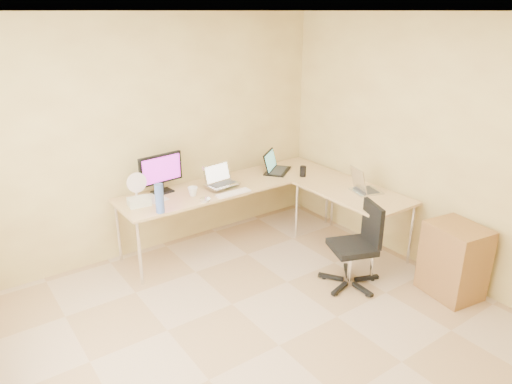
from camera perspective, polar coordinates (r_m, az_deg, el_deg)
floor at (r=4.10m, az=2.81°, el=-18.17°), size 4.50×4.50×0.00m
ceiling at (r=3.17m, az=3.71°, el=21.15°), size 4.50×4.50×0.00m
wall_back at (r=5.28m, az=-12.27°, el=6.48°), size 4.50×0.00×4.50m
wall_right at (r=4.95m, az=22.63°, el=4.34°), size 0.00×4.50×4.50m
desk_main at (r=5.57m, az=-3.02°, el=-2.48°), size 2.65×0.70×0.73m
desk_return at (r=5.45m, az=11.48°, el=-3.48°), size 0.70×1.30×0.73m
monitor at (r=5.19m, az=-11.49°, el=2.22°), size 0.53×0.22×0.44m
book_stack at (r=5.41m, az=-4.02°, el=1.19°), size 0.24×0.29×0.04m
laptop_center at (r=5.23m, az=-4.18°, el=2.06°), size 0.38×0.31×0.23m
laptop_black at (r=5.80m, az=2.64°, el=3.70°), size 0.50×0.48×0.25m
keyboard at (r=5.12m, az=-2.77°, el=-0.14°), size 0.40×0.12×0.02m
mouse at (r=5.38m, az=-2.38°, el=1.02°), size 0.10×0.08×0.03m
mug at (r=5.09m, az=-7.70°, el=0.08°), size 0.14×0.14×0.10m
cd_stack at (r=4.95m, az=-6.22°, el=-0.96°), size 0.11×0.11×0.03m
water_bottle at (r=4.69m, az=-11.68°, el=-0.76°), size 0.11×0.11×0.30m
papers at (r=5.11m, az=-12.27°, el=-0.72°), size 0.24×0.31×0.01m
white_box at (r=4.95m, az=-14.04°, el=-1.14°), size 0.24×0.19×0.08m
desk_fan at (r=5.10m, az=-14.43°, el=0.64°), size 0.23×0.23×0.27m
black_cup at (r=5.67m, az=5.74°, el=2.52°), size 0.09×0.09×0.13m
laptop_return at (r=5.28m, az=13.38°, el=1.21°), size 0.41×0.36×0.23m
office_chair at (r=4.72m, az=11.69°, el=-5.71°), size 0.68×0.68×0.87m
cabinet at (r=4.93m, az=22.96°, el=-7.69°), size 0.50×0.58×0.72m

